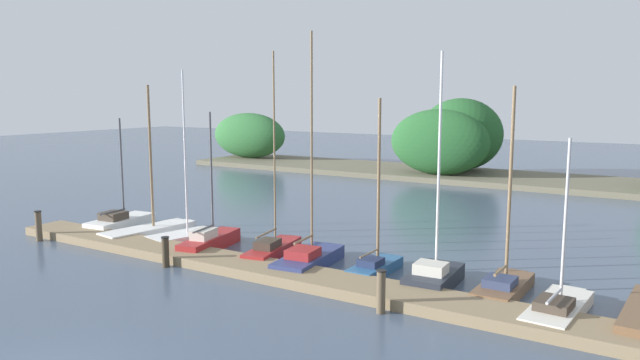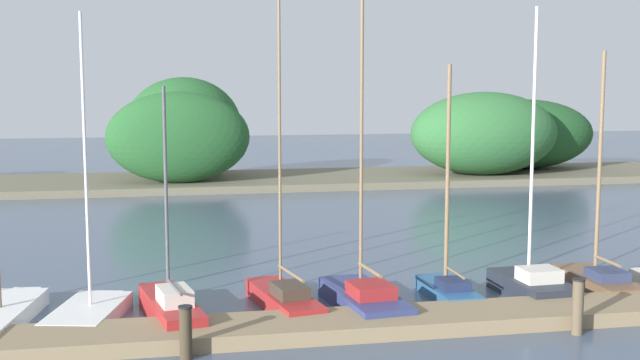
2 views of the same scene
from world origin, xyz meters
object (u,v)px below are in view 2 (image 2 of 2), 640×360
sailboat_8 (598,276)px  sailboat_3 (170,306)px  sailboat_4 (283,296)px  mooring_piling_2 (578,306)px  sailboat_5 (363,295)px  sailboat_7 (531,282)px  sailboat_6 (447,285)px  mooring_piling_1 (186,333)px  sailboat_2 (89,309)px

sailboat_8 → sailboat_3: bearing=95.2°
sailboat_4 → mooring_piling_2: (6.25, -3.30, 0.30)m
sailboat_5 → sailboat_7: (4.70, 0.33, 0.02)m
sailboat_4 → mooring_piling_2: 7.07m
sailboat_3 → sailboat_6: sailboat_6 is taller
sailboat_5 → mooring_piling_1: (-4.47, -2.82, 0.20)m
sailboat_4 → sailboat_7: (6.66, -0.11, 0.05)m
sailboat_4 → mooring_piling_1: (-2.50, -3.26, 0.22)m
sailboat_5 → sailboat_7: bearing=-92.1°
sailboat_3 → sailboat_7: sailboat_7 is taller
sailboat_3 → sailboat_4: bearing=-91.1°
sailboat_2 → mooring_piling_2: size_ratio=5.69×
sailboat_7 → sailboat_3: bearing=89.6°
sailboat_8 → mooring_piling_1: sailboat_8 is taller
sailboat_4 → mooring_piling_1: size_ratio=6.98×
sailboat_3 → mooring_piling_1: bearing=174.8°
sailboat_4 → sailboat_5: sailboat_5 is taller
sailboat_5 → sailboat_6: 2.49m
sailboat_3 → sailboat_5: size_ratio=0.66×
sailboat_4 → sailboat_6: (4.40, 0.11, 0.03)m
sailboat_2 → sailboat_8: size_ratio=1.12×
sailboat_5 → sailboat_7: sailboat_5 is taller
sailboat_2 → mooring_piling_1: size_ratio=6.46×
sailboat_3 → sailboat_5: (4.76, 0.07, -0.01)m
sailboat_4 → sailboat_8: (8.84, 0.26, 0.01)m
sailboat_6 → sailboat_7: bearing=-95.1°
mooring_piling_1 → mooring_piling_2: 8.75m
sailboat_2 → sailboat_5: sailboat_5 is taller
sailboat_5 → sailboat_8: sailboat_5 is taller
sailboat_3 → mooring_piling_2: bearing=-118.5°
mooring_piling_2 → sailboat_4: bearing=152.2°
sailboat_3 → mooring_piling_2: sailboat_3 is taller
sailboat_2 → sailboat_4: size_ratio=0.93×
sailboat_5 → mooring_piling_2: bearing=-129.9°
sailboat_5 → sailboat_6: sailboat_5 is taller
sailboat_4 → sailboat_5: 2.02m
mooring_piling_2 → sailboat_6: bearing=118.5°
sailboat_7 → mooring_piling_1: size_ratio=6.74×
sailboat_7 → sailboat_8: sailboat_7 is taller
mooring_piling_1 → sailboat_5: bearing=32.3°
sailboat_2 → sailboat_6: 9.10m
sailboat_4 → sailboat_7: 6.66m
mooring_piling_1 → sailboat_4: bearing=52.5°
sailboat_5 → sailboat_6: bearing=-83.4°
sailboat_4 → mooring_piling_1: bearing=131.9°
sailboat_7 → mooring_piling_1: bearing=106.2°
sailboat_2 → sailboat_4: sailboat_4 is taller
sailboat_6 → sailboat_7: (2.26, -0.22, 0.01)m
sailboat_2 → mooring_piling_1: bearing=-132.7°
sailboat_3 → sailboat_6: size_ratio=0.91×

